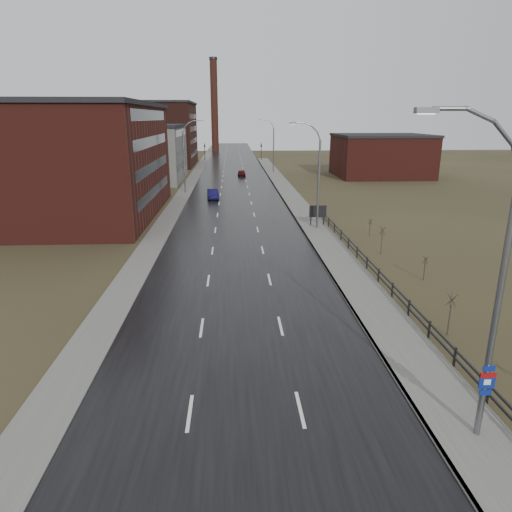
{
  "coord_description": "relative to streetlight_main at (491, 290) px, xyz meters",
  "views": [
    {
      "loc": [
        -0.4,
        -12.25,
        11.76
      ],
      "look_at": [
        1.1,
        16.47,
        3.0
      ],
      "focal_mm": 32.0,
      "sensor_mm": 36.0,
      "label": 1
    }
  ],
  "objects": [
    {
      "name": "streetlight_right_mid",
      "position": [
        0.03,
        34.0,
        -0.22
      ],
      "size": [
        3.36,
        0.28,
        11.35
      ],
      "color": "slate",
      "rests_on": "ground"
    },
    {
      "name": "road",
      "position": [
        -8.47,
        58.0,
        -6.03
      ],
      "size": [
        14.0,
        300.0,
        0.06
      ],
      "primitive_type": "cube",
      "color": "black",
      "rests_on": "ground"
    },
    {
      "name": "sidewalk_left",
      "position": [
        -16.67,
        58.0,
        -6.0
      ],
      "size": [
        2.4,
        260.0,
        0.12
      ],
      "primitive_type": "cube",
      "color": "#595651",
      "rests_on": "ground"
    },
    {
      "name": "warehouse_near",
      "position": [
        -29.46,
        43.0,
        0.7
      ],
      "size": [
        22.44,
        28.56,
        13.5
      ],
      "color": "#471914",
      "rests_on": "ground"
    },
    {
      "name": "streetlight_main",
      "position": [
        0.0,
        0.0,
        0.0
      ],
      "size": [
        3.91,
        0.29,
        12.11
      ],
      "color": "slate",
      "rests_on": "ground"
    },
    {
      "name": "shrub_f",
      "position": [
        5.19,
        30.67,
        -5.08
      ],
      "size": [
        0.44,
        0.47,
        1.85
      ],
      "color": "#382D23",
      "rests_on": "ground"
    },
    {
      "name": "car_far",
      "position": [
        -6.87,
        81.45,
        -5.4
      ],
      "size": [
        1.64,
        3.89,
        1.31
      ],
      "primitive_type": "imported",
      "rotation": [
        0.0,
        0.0,
        3.16
      ],
      "color": "#450B0C",
      "rests_on": "ground"
    },
    {
      "name": "sidewalk_right",
      "position": [
        0.13,
        33.0,
        -5.97
      ],
      "size": [
        3.2,
        180.0,
        0.18
      ],
      "primitive_type": "cube",
      "color": "#595651",
      "rests_on": "ground"
    },
    {
      "name": "guardrail",
      "position": [
        1.83,
        16.32,
        -5.35
      ],
      "size": [
        0.1,
        53.05,
        1.1
      ],
      "color": "black",
      "rests_on": "ground"
    },
    {
      "name": "warehouse_far",
      "position": [
        -31.47,
        106.0,
        1.7
      ],
      "size": [
        26.52,
        24.48,
        15.5
      ],
      "color": "#331611",
      "rests_on": "ground"
    },
    {
      "name": "shrub_c",
      "position": [
        3.12,
        8.45,
        -4.74
      ],
      "size": [
        0.59,
        0.62,
        2.49
      ],
      "color": "#382D23",
      "rests_on": "ground"
    },
    {
      "name": "traffic_light_right",
      "position": [
        -0.47,
        118.0,
        -1.46
      ],
      "size": [
        0.58,
        2.73,
        5.3
      ],
      "color": "black",
      "rests_on": "ground"
    },
    {
      "name": "ground",
      "position": [
        -8.47,
        -2.0,
        -6.06
      ],
      "size": [
        320.0,
        320.0,
        0.0
      ],
      "primitive_type": "plane",
      "color": "#2D2819",
      "rests_on": "ground"
    },
    {
      "name": "warehouse_mid",
      "position": [
        -26.46,
        76.0,
        -0.8
      ],
      "size": [
        16.32,
        20.4,
        10.5
      ],
      "color": "slate",
      "rests_on": "ground"
    },
    {
      "name": "billboard",
      "position": [
        0.63,
        35.42,
        -4.43
      ],
      "size": [
        1.93,
        0.17,
        2.39
      ],
      "color": "black",
      "rests_on": "ground"
    },
    {
      "name": "building_right",
      "position": [
        21.83,
        80.0,
        -1.8
      ],
      "size": [
        18.36,
        16.32,
        8.5
      ],
      "color": "#471914",
      "rests_on": "ground"
    },
    {
      "name": "car_near",
      "position": [
        -11.77,
        53.75,
        -5.32
      ],
      "size": [
        2.0,
        4.6,
        1.47
      ],
      "primitive_type": "imported",
      "rotation": [
        0.0,
        0.0,
        0.1
      ],
      "color": "#100C3F",
      "rests_on": "ground"
    },
    {
      "name": "curb_right",
      "position": [
        -1.39,
        33.0,
        -5.97
      ],
      "size": [
        0.16,
        180.0,
        0.18
      ],
      "primitive_type": "cube",
      "color": "slate",
      "rests_on": "ground"
    },
    {
      "name": "streetlight_left",
      "position": [
        -16.17,
        60.0,
        -0.22
      ],
      "size": [
        3.36,
        0.28,
        11.35
      ],
      "color": "slate",
      "rests_on": "ground"
    },
    {
      "name": "shrub_e",
      "position": [
        4.33,
        24.24,
        -4.7
      ],
      "size": [
        0.6,
        0.64,
        2.56
      ],
      "color": "#382D23",
      "rests_on": "ground"
    },
    {
      "name": "streetlight_right_far",
      "position": [
        0.03,
        88.0,
        -0.22
      ],
      "size": [
        3.36,
        0.28,
        11.35
      ],
      "color": "slate",
      "rests_on": "ground"
    },
    {
      "name": "traffic_light_left",
      "position": [
        -16.47,
        118.0,
        -1.46
      ],
      "size": [
        0.58,
        2.73,
        5.3
      ],
      "color": "black",
      "rests_on": "ground"
    },
    {
      "name": "shrub_d",
      "position": [
        5.42,
        17.39,
        -5.05
      ],
      "size": [
        0.46,
        0.48,
        1.9
      ],
      "color": "#382D23",
      "rests_on": "ground"
    },
    {
      "name": "smokestack",
      "position": [
        -14.47,
        148.0,
        9.44
      ],
      "size": [
        2.7,
        2.7,
        30.7
      ],
      "color": "#331611",
      "rests_on": "ground"
    }
  ]
}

